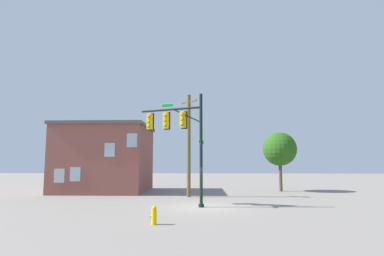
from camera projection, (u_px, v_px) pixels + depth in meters
The scene contains 6 objects.
ground_plane at pixel (201, 207), 19.27m from camera, with size 120.00×120.00×0.00m, color gray.
signal_pole_assembly at pixel (177, 129), 20.48m from camera, with size 4.42×2.12×7.33m.
utility_pole at pixel (189, 144), 25.48m from camera, with size 1.38×1.33×8.56m.
fire_hydrant at pixel (154, 215), 13.91m from camera, with size 0.33×0.24×0.83m.
tree_near at pixel (280, 149), 30.31m from camera, with size 3.32×3.32×5.81m.
brick_building at pixel (105, 158), 29.92m from camera, with size 8.51×7.74×6.48m.
Camera 1 is at (-0.09, 19.72, 2.82)m, focal length 28.45 mm.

